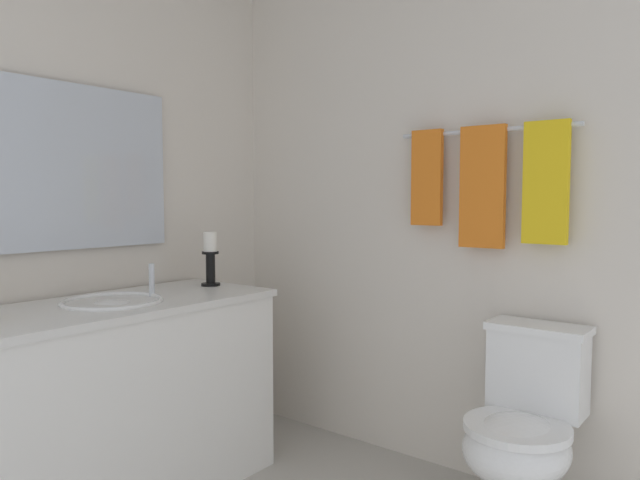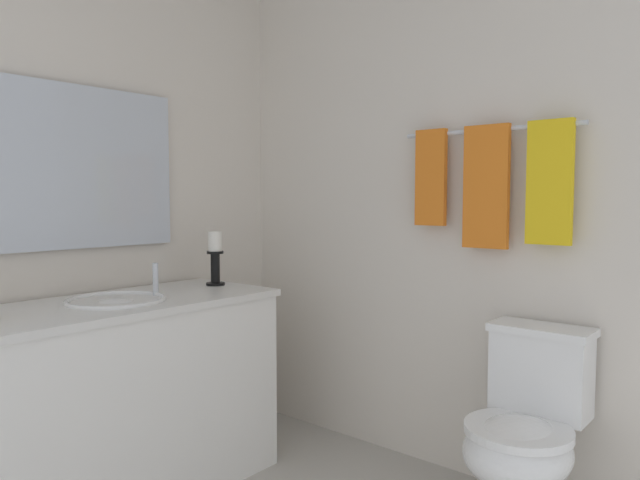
{
  "view_description": "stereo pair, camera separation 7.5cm",
  "coord_description": "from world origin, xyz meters",
  "px_view_note": "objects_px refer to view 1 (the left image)",
  "views": [
    {
      "loc": [
        1.18,
        -1.36,
        1.25
      ],
      "look_at": [
        -0.19,
        0.39,
        1.09
      ],
      "focal_mm": 33.05,
      "sensor_mm": 36.0,
      "label": 1
    },
    {
      "loc": [
        1.24,
        -1.31,
        1.25
      ],
      "look_at": [
        -0.19,
        0.39,
        1.09
      ],
      "focal_mm": 33.05,
      "sensor_mm": 36.0,
      "label": 2
    }
  ],
  "objects_px": {
    "mirror": "(72,167)",
    "candle_holder_tall": "(210,257)",
    "towel_near_corner": "(546,183)",
    "towel_near_vanity": "(427,178)",
    "sink_basin": "(113,312)",
    "vanity_cabinet": "(115,403)",
    "toilet": "(523,431)",
    "towel_center": "(482,187)",
    "towel_bar": "(485,131)"
  },
  "relations": [
    {
      "from": "towel_near_vanity",
      "to": "sink_basin",
      "type": "bearing_deg",
      "value": -128.35
    },
    {
      "from": "vanity_cabinet",
      "to": "toilet",
      "type": "height_order",
      "value": "vanity_cabinet"
    },
    {
      "from": "towel_near_vanity",
      "to": "towel_center",
      "type": "height_order",
      "value": "same"
    },
    {
      "from": "toilet",
      "to": "sink_basin",
      "type": "bearing_deg",
      "value": -147.89
    },
    {
      "from": "sink_basin",
      "to": "mirror",
      "type": "distance_m",
      "value": 0.65
    },
    {
      "from": "vanity_cabinet",
      "to": "mirror",
      "type": "height_order",
      "value": "mirror"
    },
    {
      "from": "towel_bar",
      "to": "towel_center",
      "type": "bearing_deg",
      "value": -90.0
    },
    {
      "from": "toilet",
      "to": "towel_bar",
      "type": "relative_size",
      "value": 0.95
    },
    {
      "from": "mirror",
      "to": "toilet",
      "type": "relative_size",
      "value": 1.24
    },
    {
      "from": "sink_basin",
      "to": "towel_center",
      "type": "distance_m",
      "value": 1.61
    },
    {
      "from": "towel_bar",
      "to": "towel_center",
      "type": "height_order",
      "value": "towel_center"
    },
    {
      "from": "vanity_cabinet",
      "to": "toilet",
      "type": "relative_size",
      "value": 1.78
    },
    {
      "from": "mirror",
      "to": "toilet",
      "type": "height_order",
      "value": "mirror"
    },
    {
      "from": "mirror",
      "to": "towel_bar",
      "type": "height_order",
      "value": "mirror"
    },
    {
      "from": "towel_near_vanity",
      "to": "mirror",
      "type": "bearing_deg",
      "value": -136.5
    },
    {
      "from": "vanity_cabinet",
      "to": "towel_bar",
      "type": "bearing_deg",
      "value": 44.45
    },
    {
      "from": "mirror",
      "to": "toilet",
      "type": "xyz_separation_m",
      "value": [
        1.65,
        0.86,
        -1.01
      ]
    },
    {
      "from": "mirror",
      "to": "candle_holder_tall",
      "type": "height_order",
      "value": "mirror"
    },
    {
      "from": "vanity_cabinet",
      "to": "towel_center",
      "type": "bearing_deg",
      "value": 43.97
    },
    {
      "from": "mirror",
      "to": "toilet",
      "type": "distance_m",
      "value": 2.12
    },
    {
      "from": "vanity_cabinet",
      "to": "towel_bar",
      "type": "relative_size",
      "value": 1.7
    },
    {
      "from": "vanity_cabinet",
      "to": "towel_near_vanity",
      "type": "bearing_deg",
      "value": 51.68
    },
    {
      "from": "candle_holder_tall",
      "to": "towel_bar",
      "type": "relative_size",
      "value": 0.33
    },
    {
      "from": "candle_holder_tall",
      "to": "towel_near_corner",
      "type": "bearing_deg",
      "value": 20.16
    },
    {
      "from": "vanity_cabinet",
      "to": "towel_near_corner",
      "type": "relative_size",
      "value": 2.75
    },
    {
      "from": "mirror",
      "to": "toilet",
      "type": "bearing_deg",
      "value": 27.54
    },
    {
      "from": "candle_holder_tall",
      "to": "vanity_cabinet",
      "type": "bearing_deg",
      "value": -86.33
    },
    {
      "from": "vanity_cabinet",
      "to": "towel_near_corner",
      "type": "distance_m",
      "value": 1.95
    },
    {
      "from": "vanity_cabinet",
      "to": "towel_bar",
      "type": "xyz_separation_m",
      "value": [
        1.1,
        1.08,
        1.12
      ]
    },
    {
      "from": "toilet",
      "to": "towel_near_corner",
      "type": "relative_size",
      "value": 1.54
    },
    {
      "from": "towel_bar",
      "to": "towel_near_corner",
      "type": "distance_m",
      "value": 0.34
    },
    {
      "from": "candle_holder_tall",
      "to": "toilet",
      "type": "xyz_separation_m",
      "value": [
        1.4,
        0.31,
        -0.6
      ]
    },
    {
      "from": "vanity_cabinet",
      "to": "candle_holder_tall",
      "type": "relative_size",
      "value": 5.2
    },
    {
      "from": "sink_basin",
      "to": "toilet",
      "type": "relative_size",
      "value": 0.54
    },
    {
      "from": "sink_basin",
      "to": "towel_center",
      "type": "height_order",
      "value": "towel_center"
    },
    {
      "from": "vanity_cabinet",
      "to": "sink_basin",
      "type": "distance_m",
      "value": 0.37
    },
    {
      "from": "towel_center",
      "to": "towel_near_corner",
      "type": "height_order",
      "value": "same"
    },
    {
      "from": "vanity_cabinet",
      "to": "candle_holder_tall",
      "type": "distance_m",
      "value": 0.78
    },
    {
      "from": "mirror",
      "to": "towel_near_vanity",
      "type": "xyz_separation_m",
      "value": [
        1.12,
        1.06,
        -0.04
      ]
    },
    {
      "from": "sink_basin",
      "to": "towel_bar",
      "type": "xyz_separation_m",
      "value": [
        1.1,
        1.08,
        0.74
      ]
    },
    {
      "from": "vanity_cabinet",
      "to": "towel_near_vanity",
      "type": "height_order",
      "value": "towel_near_vanity"
    },
    {
      "from": "towel_center",
      "to": "towel_near_corner",
      "type": "distance_m",
      "value": 0.26
    },
    {
      "from": "toilet",
      "to": "towel_near_vanity",
      "type": "relative_size",
      "value": 1.76
    },
    {
      "from": "sink_basin",
      "to": "towel_bar",
      "type": "bearing_deg",
      "value": 44.43
    },
    {
      "from": "mirror",
      "to": "candle_holder_tall",
      "type": "xyz_separation_m",
      "value": [
        0.24,
        0.55,
        -0.42
      ]
    },
    {
      "from": "vanity_cabinet",
      "to": "towel_near_vanity",
      "type": "xyz_separation_m",
      "value": [
        0.84,
        1.06,
        0.92
      ]
    },
    {
      "from": "towel_center",
      "to": "vanity_cabinet",
      "type": "bearing_deg",
      "value": -136.03
    },
    {
      "from": "candle_holder_tall",
      "to": "towel_near_vanity",
      "type": "distance_m",
      "value": 1.08
    },
    {
      "from": "candle_holder_tall",
      "to": "towel_center",
      "type": "height_order",
      "value": "towel_center"
    },
    {
      "from": "mirror",
      "to": "towel_near_corner",
      "type": "height_order",
      "value": "mirror"
    }
  ]
}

